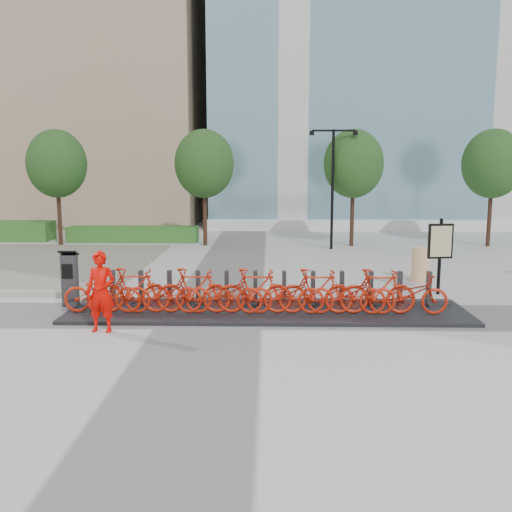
{
  "coord_description": "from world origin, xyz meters",
  "views": [
    {
      "loc": [
        1.33,
        -13.13,
        3.54
      ],
      "look_at": [
        1.0,
        1.5,
        1.2
      ],
      "focal_mm": 40.0,
      "sensor_mm": 36.0,
      "label": 1
    }
  ],
  "objects_px": {
    "bike_0": "(102,292)",
    "kiosk": "(70,279)",
    "construction_barrel": "(420,265)",
    "map_sign": "(440,244)",
    "worker_red": "(101,292)"
  },
  "relations": [
    {
      "from": "construction_barrel",
      "to": "map_sign",
      "type": "height_order",
      "value": "map_sign"
    },
    {
      "from": "bike_0",
      "to": "construction_barrel",
      "type": "height_order",
      "value": "bike_0"
    },
    {
      "from": "bike_0",
      "to": "construction_barrel",
      "type": "xyz_separation_m",
      "value": [
        8.58,
        4.2,
        -0.04
      ]
    },
    {
      "from": "kiosk",
      "to": "construction_barrel",
      "type": "bearing_deg",
      "value": 16.13
    },
    {
      "from": "bike_0",
      "to": "kiosk",
      "type": "xyz_separation_m",
      "value": [
        -0.99,
        0.63,
        0.19
      ]
    },
    {
      "from": "map_sign",
      "to": "kiosk",
      "type": "bearing_deg",
      "value": -177.62
    },
    {
      "from": "bike_0",
      "to": "construction_barrel",
      "type": "relative_size",
      "value": 1.77
    },
    {
      "from": "map_sign",
      "to": "bike_0",
      "type": "bearing_deg",
      "value": -172.5
    },
    {
      "from": "kiosk",
      "to": "map_sign",
      "type": "bearing_deg",
      "value": 6.45
    },
    {
      "from": "kiosk",
      "to": "map_sign",
      "type": "relative_size",
      "value": 0.67
    },
    {
      "from": "bike_0",
      "to": "kiosk",
      "type": "bearing_deg",
      "value": 57.57
    },
    {
      "from": "bike_0",
      "to": "kiosk",
      "type": "height_order",
      "value": "kiosk"
    },
    {
      "from": "bike_0",
      "to": "worker_red",
      "type": "xyz_separation_m",
      "value": [
        0.36,
        -1.31,
        0.31
      ]
    },
    {
      "from": "kiosk",
      "to": "worker_red",
      "type": "relative_size",
      "value": 0.81
    },
    {
      "from": "bike_0",
      "to": "construction_barrel",
      "type": "bearing_deg",
      "value": -63.9
    }
  ]
}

